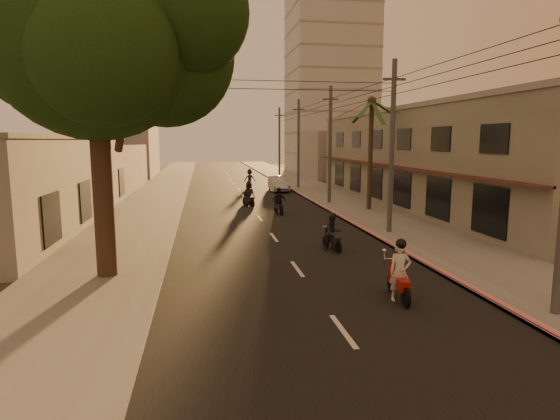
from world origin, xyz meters
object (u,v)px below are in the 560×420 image
at_px(palm_tree, 372,107).
at_px(scooter_far_a, 249,195).
at_px(scooter_mid_a, 333,233).
at_px(scooter_mid_b, 279,202).
at_px(scooter_far_b, 250,179).
at_px(scooter_red, 400,273).
at_px(parked_car, 279,184).
at_px(broadleaf_tree, 107,35).

xyz_separation_m(palm_tree, scooter_far_a, (-8.15, 3.50, -6.27)).
distance_m(scooter_mid_a, scooter_mid_b, 10.65).
bearing_deg(scooter_far_b, scooter_far_a, -89.99).
distance_m(scooter_mid_a, scooter_far_a, 14.89).
height_order(scooter_mid_a, scooter_far_b, scooter_far_b).
height_order(scooter_red, scooter_far_a, scooter_red).
bearing_deg(scooter_mid_a, palm_tree, 51.78).
distance_m(scooter_mid_a, scooter_far_b, 28.85).
bearing_deg(scooter_far_b, parked_car, -54.64).
distance_m(broadleaf_tree, scooter_far_a, 20.02).
bearing_deg(scooter_red, scooter_mid_b, 98.35).
bearing_deg(scooter_mid_a, scooter_mid_b, 83.10).
height_order(scooter_red, scooter_far_b, scooter_far_b).
bearing_deg(palm_tree, scooter_far_a, 156.75).
bearing_deg(scooter_far_b, broadleaf_tree, -98.17).
bearing_deg(palm_tree, parked_car, 107.71).
relative_size(broadleaf_tree, parked_car, 2.66).
xyz_separation_m(palm_tree, scooter_red, (-5.59, -17.97, -6.28)).
relative_size(scooter_mid_a, scooter_mid_b, 0.94).
xyz_separation_m(scooter_mid_b, parked_car, (2.26, 13.97, -0.08)).
bearing_deg(parked_car, scooter_far_a, -110.92).
relative_size(scooter_mid_a, parked_car, 0.38).
height_order(scooter_red, scooter_mid_b, scooter_red).
height_order(palm_tree, scooter_mid_b, palm_tree).
bearing_deg(palm_tree, scooter_far_b, 110.70).
xyz_separation_m(scooter_red, scooter_mid_a, (-0.22, 6.77, -0.08)).
bearing_deg(scooter_far_b, scooter_mid_a, -82.31).
xyz_separation_m(scooter_mid_b, scooter_far_a, (-1.61, 4.08, 0.06)).
bearing_deg(broadleaf_tree, scooter_mid_a, 16.75).
bearing_deg(parked_car, scooter_red, -91.95).
height_order(broadleaf_tree, scooter_mid_b, broadleaf_tree).
xyz_separation_m(broadleaf_tree, palm_tree, (14.61, 13.86, -1.33)).
distance_m(palm_tree, scooter_far_a, 10.86).
bearing_deg(scooter_far_a, palm_tree, -42.51).
height_order(broadleaf_tree, palm_tree, broadleaf_tree).
bearing_deg(scooter_far_b, palm_tree, -63.31).
bearing_deg(palm_tree, scooter_red, -107.26).
distance_m(broadleaf_tree, scooter_far_b, 33.35).
relative_size(broadleaf_tree, palm_tree, 1.48).
bearing_deg(scooter_far_a, parked_car, 49.38).
distance_m(palm_tree, scooter_mid_a, 14.14).
xyz_separation_m(scooter_far_b, parked_car, (2.39, -4.24, -0.16)).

